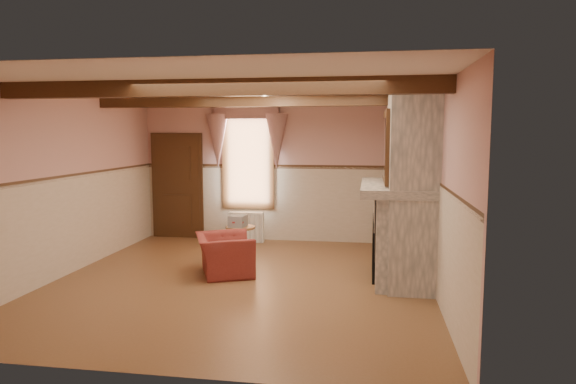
% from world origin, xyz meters
% --- Properties ---
extents(floor, '(5.50, 6.00, 0.01)m').
position_xyz_m(floor, '(0.00, 0.00, 0.00)').
color(floor, brown).
rests_on(floor, ground).
extents(ceiling, '(5.50, 6.00, 0.01)m').
position_xyz_m(ceiling, '(0.00, 0.00, 2.80)').
color(ceiling, silver).
rests_on(ceiling, wall_back).
extents(wall_back, '(5.50, 0.02, 2.80)m').
position_xyz_m(wall_back, '(0.00, 3.00, 1.40)').
color(wall_back, tan).
rests_on(wall_back, floor).
extents(wall_front, '(5.50, 0.02, 2.80)m').
position_xyz_m(wall_front, '(0.00, -3.00, 1.40)').
color(wall_front, tan).
rests_on(wall_front, floor).
extents(wall_left, '(0.02, 6.00, 2.80)m').
position_xyz_m(wall_left, '(-2.75, 0.00, 1.40)').
color(wall_left, tan).
rests_on(wall_left, floor).
extents(wall_right, '(0.02, 6.00, 2.80)m').
position_xyz_m(wall_right, '(2.75, 0.00, 1.40)').
color(wall_right, tan).
rests_on(wall_right, floor).
extents(wainscot, '(5.50, 6.00, 1.50)m').
position_xyz_m(wainscot, '(0.00, 0.00, 0.75)').
color(wainscot, beige).
rests_on(wainscot, floor).
extents(chair_rail, '(5.50, 6.00, 0.08)m').
position_xyz_m(chair_rail, '(0.00, 0.00, 1.50)').
color(chair_rail, black).
rests_on(chair_rail, wainscot).
extents(firebox, '(0.20, 0.95, 0.90)m').
position_xyz_m(firebox, '(2.00, 0.60, 0.45)').
color(firebox, black).
rests_on(firebox, floor).
extents(armchair, '(1.13, 1.19, 0.61)m').
position_xyz_m(armchair, '(-0.35, 0.33, 0.31)').
color(armchair, maroon).
rests_on(armchair, floor).
extents(side_table, '(0.57, 0.57, 0.55)m').
position_xyz_m(side_table, '(-0.38, 1.44, 0.28)').
color(side_table, brown).
rests_on(side_table, floor).
extents(book_stack, '(0.29, 0.34, 0.20)m').
position_xyz_m(book_stack, '(-0.41, 1.40, 0.65)').
color(book_stack, '#B7AD8C').
rests_on(book_stack, side_table).
extents(radiator, '(0.71, 0.22, 0.60)m').
position_xyz_m(radiator, '(-0.58, 2.70, 0.30)').
color(radiator, white).
rests_on(radiator, floor).
extents(bowl, '(0.36, 0.36, 0.09)m').
position_xyz_m(bowl, '(2.24, 0.77, 1.46)').
color(bowl, brown).
rests_on(bowl, mantel).
extents(mantel_clock, '(0.14, 0.24, 0.20)m').
position_xyz_m(mantel_clock, '(2.24, 1.40, 1.52)').
color(mantel_clock, black).
rests_on(mantel_clock, mantel).
extents(oil_lamp, '(0.11, 0.11, 0.28)m').
position_xyz_m(oil_lamp, '(2.24, 1.22, 1.56)').
color(oil_lamp, '#B68D33').
rests_on(oil_lamp, mantel).
extents(candle_red, '(0.06, 0.06, 0.16)m').
position_xyz_m(candle_red, '(2.24, -0.13, 1.50)').
color(candle_red, '#B51625').
rests_on(candle_red, mantel).
extents(jar_yellow, '(0.06, 0.06, 0.12)m').
position_xyz_m(jar_yellow, '(2.24, 0.35, 1.48)').
color(jar_yellow, gold).
rests_on(jar_yellow, mantel).
extents(fireplace, '(0.85, 2.00, 2.80)m').
position_xyz_m(fireplace, '(2.42, 0.60, 1.40)').
color(fireplace, gray).
rests_on(fireplace, floor).
extents(mantel, '(1.05, 2.05, 0.12)m').
position_xyz_m(mantel, '(2.24, 0.60, 1.36)').
color(mantel, gray).
rests_on(mantel, fireplace).
extents(overmantel_mirror, '(0.06, 1.44, 1.04)m').
position_xyz_m(overmantel_mirror, '(2.06, 0.60, 1.97)').
color(overmantel_mirror, silver).
rests_on(overmantel_mirror, fireplace).
extents(door, '(1.10, 0.10, 2.10)m').
position_xyz_m(door, '(-2.10, 2.94, 1.05)').
color(door, black).
rests_on(door, floor).
extents(window, '(1.06, 0.08, 2.02)m').
position_xyz_m(window, '(-0.60, 2.97, 1.65)').
color(window, white).
rests_on(window, wall_back).
extents(window_drapes, '(1.30, 0.14, 1.40)m').
position_xyz_m(window_drapes, '(-0.60, 2.88, 2.25)').
color(window_drapes, gray).
rests_on(window_drapes, wall_back).
extents(ceiling_beam_front, '(5.50, 0.18, 0.20)m').
position_xyz_m(ceiling_beam_front, '(0.00, -1.20, 2.70)').
color(ceiling_beam_front, black).
rests_on(ceiling_beam_front, ceiling).
extents(ceiling_beam_back, '(5.50, 0.18, 0.20)m').
position_xyz_m(ceiling_beam_back, '(0.00, 1.20, 2.70)').
color(ceiling_beam_back, black).
rests_on(ceiling_beam_back, ceiling).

